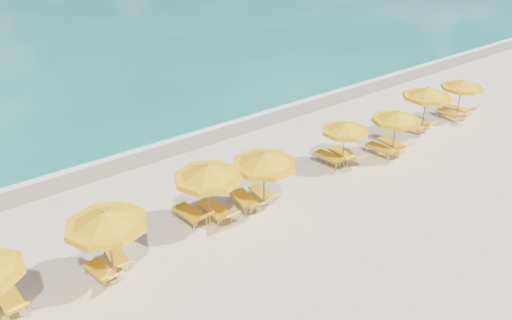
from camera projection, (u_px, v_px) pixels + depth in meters
ground_plane at (279, 199)px, 20.48m from camera, size 120.00×120.00×0.00m
wet_sand_band at (184, 141)px, 25.64m from camera, size 120.00×2.60×0.01m
foam_line at (176, 136)px, 26.19m from camera, size 120.00×1.20×0.03m
whitecap_near at (9, 114)px, 28.97m from camera, size 14.00×0.36×0.05m
whitecap_far at (162, 51)px, 41.66m from camera, size 18.00×0.30×0.05m
umbrella_2 at (106, 221)px, 15.11m from camera, size 2.65×2.65×2.59m
umbrella_3 at (208, 173)px, 17.84m from camera, size 2.66×2.66×2.57m
umbrella_4 at (264, 160)px, 18.74m from camera, size 3.28×3.28×2.58m
umbrella_5 at (345, 128)px, 22.32m from camera, size 2.81×2.81×2.20m
umbrella_6 at (397, 117)px, 23.20m from camera, size 2.32×2.32×2.32m
umbrella_7 at (427, 94)px, 25.64m from camera, size 3.27×3.27×2.53m
umbrella_8 at (462, 85)px, 27.51m from camera, size 2.93×2.93×2.30m
lounger_1_right at (12, 304)px, 14.70m from camera, size 0.69×1.81×0.89m
lounger_2_left at (102, 274)px, 15.94m from camera, size 0.78×1.72×0.76m
lounger_2_right at (117, 260)px, 16.60m from camera, size 0.72×1.74×0.74m
lounger_3_left at (191, 217)px, 18.85m from camera, size 0.79×1.96×0.92m
lounger_3_right at (215, 214)px, 19.04m from camera, size 0.72×2.05×0.87m
lounger_4_left at (245, 203)px, 19.73m from camera, size 1.04×2.09×0.87m
lounger_4_right at (262, 196)px, 20.28m from camera, size 0.86×1.79×0.77m
lounger_5_left at (330, 160)px, 23.10m from camera, size 0.81×2.01×0.86m
lounger_5_right at (343, 156)px, 23.44m from camera, size 0.93×2.15×0.80m
lounger_6_left at (382, 151)px, 23.97m from camera, size 0.75×1.99×0.77m
lounger_6_right at (392, 146)px, 24.52m from camera, size 0.84×1.96×0.76m
lounger_7_left at (413, 129)px, 26.42m from camera, size 0.87×1.72×0.81m
lounger_7_right at (419, 124)px, 27.14m from camera, size 0.72×1.73×0.67m
lounger_8_left at (449, 116)px, 28.13m from camera, size 0.63×1.89×0.71m
lounger_8_right at (457, 111)px, 28.74m from camera, size 0.97×2.00×0.81m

